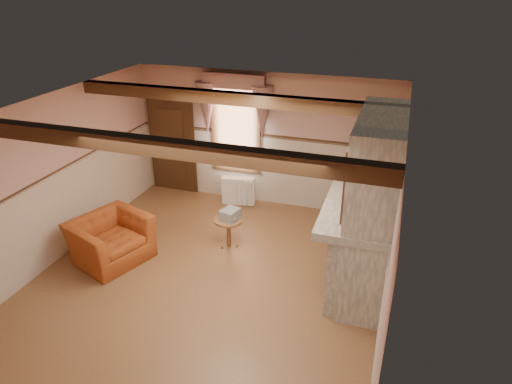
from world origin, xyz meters
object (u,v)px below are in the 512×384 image
(side_table, at_px, (229,233))
(bowl, at_px, (362,197))
(oil_lamp, at_px, (364,187))
(radiator, at_px, (238,191))
(mantel_clock, at_px, (365,184))
(armchair, at_px, (111,240))

(side_table, bearing_deg, bowl, -6.36)
(bowl, bearing_deg, oil_lamp, 90.00)
(radiator, relative_size, bowl, 2.17)
(side_table, relative_size, mantel_clock, 2.29)
(armchair, distance_m, side_table, 2.05)
(side_table, xyz_separation_m, radiator, (-0.42, 1.67, 0.02))
(armchair, distance_m, radiator, 3.02)
(mantel_clock, bearing_deg, radiator, 150.01)
(radiator, bearing_deg, side_table, -86.69)
(side_table, height_order, radiator, radiator)
(radiator, bearing_deg, mantel_clock, -40.97)
(armchair, distance_m, bowl, 4.27)
(side_table, bearing_deg, armchair, -149.75)
(radiator, xyz_separation_m, oil_lamp, (2.71, -1.74, 1.26))
(bowl, distance_m, mantel_clock, 0.36)
(armchair, height_order, mantel_clock, mantel_clock)
(side_table, height_order, bowl, bowl)
(radiator, xyz_separation_m, bowl, (2.71, -1.92, 1.16))
(bowl, relative_size, mantel_clock, 1.35)
(bowl, bearing_deg, mantel_clock, 90.00)
(radiator, xyz_separation_m, mantel_clock, (2.71, -1.57, 1.22))
(radiator, height_order, bowl, bowl)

